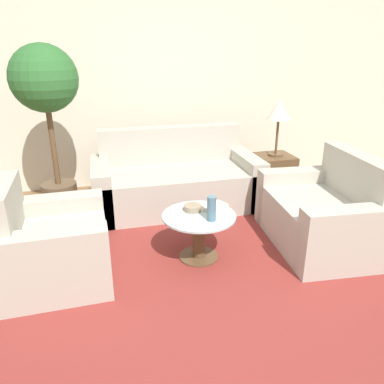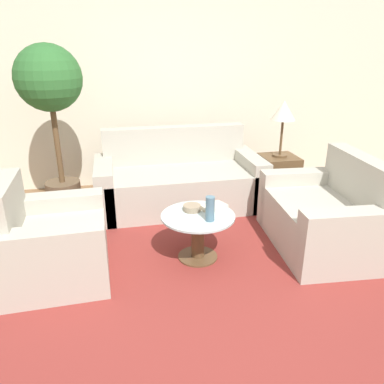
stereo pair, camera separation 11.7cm
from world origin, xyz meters
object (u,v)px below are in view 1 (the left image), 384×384
sofa_main (175,181)px  bowl (193,208)px  coffee_table (199,230)px  potted_plant (47,99)px  book_stack (214,207)px  table_lamp (279,112)px  loveseat (326,215)px  armchair (48,248)px  vase (212,208)px

sofa_main → bowl: 1.18m
sofa_main → coffee_table: bearing=-92.4°
potted_plant → book_stack: size_ratio=7.16×
bowl → potted_plant: bearing=136.1°
table_lamp → loveseat: bearing=-92.3°
table_lamp → potted_plant: (-2.59, 0.08, 0.23)m
coffee_table → potted_plant: bearing=134.4°
table_lamp → coffee_table: bearing=-137.1°
sofa_main → table_lamp: 1.48m
armchair → table_lamp: bearing=-66.0°
sofa_main → table_lamp: table_lamp is taller
bowl → loveseat: bearing=-5.7°
armchair → potted_plant: size_ratio=0.50×
sofa_main → armchair: sofa_main is taller
armchair → loveseat: loveseat is taller
sofa_main → coffee_table: (-0.05, -1.27, -0.02)m
vase → bowl: size_ratio=1.34×
coffee_table → book_stack: book_stack is taller
bowl → coffee_table: bearing=-74.1°
coffee_table → potted_plant: (-1.28, 1.30, 1.03)m
sofa_main → table_lamp: (1.26, -0.05, 0.78)m
armchair → table_lamp: 2.97m
armchair → bowl: (1.24, 0.12, 0.16)m
vase → book_stack: bearing=66.0°
loveseat → table_lamp: (0.05, 1.24, 0.78)m
loveseat → book_stack: 1.11m
loveseat → bowl: loveseat is taller
loveseat → vase: 1.22m
armchair → loveseat: (2.54, -0.01, 0.00)m
book_stack → potted_plant: bearing=115.5°
potted_plant → vase: bearing=-46.6°
bowl → armchair: bearing=-174.3°
table_lamp → vase: size_ratio=3.13×
potted_plant → bowl: size_ratio=11.49×
armchair → potted_plant: potted_plant is taller
coffee_table → vase: (0.07, -0.13, 0.26)m
coffee_table → potted_plant: size_ratio=0.35×
sofa_main → coffee_table: sofa_main is taller
bowl → book_stack: bearing=-5.7°
sofa_main → loveseat: bearing=-46.9°
armchair → vase: armchair is taller
armchair → bowl: size_ratio=5.71×
table_lamp → bowl: table_lamp is taller
loveseat → vase: bearing=-80.5°
coffee_table → book_stack: 0.26m
table_lamp → book_stack: bearing=-135.3°
armchair → potted_plant: bearing=-1.5°
table_lamp → potted_plant: bearing=178.2°
sofa_main → vase: bearing=-89.2°
vase → bowl: 0.27m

